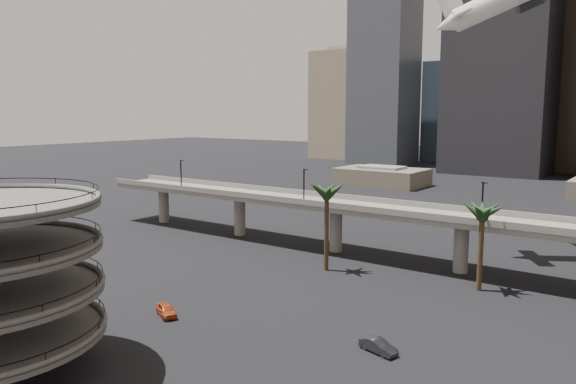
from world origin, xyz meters
The scene contains 5 objects.
overpass centered at (0.00, 55.00, 7.34)m, with size 130.00×9.30×14.70m.
palm_trees centered at (14.02, 44.65, 11.43)m, with size 42.40×10.40×14.00m.
low_buildings centered at (6.89, 142.30, 2.86)m, with size 135.00×27.50×6.80m.
car_a centered at (-10.96, 16.30, 0.72)m, with size 1.70×4.23×1.44m, color #B24519.
car_b centered at (14.12, 21.95, 0.69)m, with size 1.46×4.20×1.38m, color #222428.
Camera 1 is at (38.43, -26.83, 24.11)m, focal length 35.00 mm.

